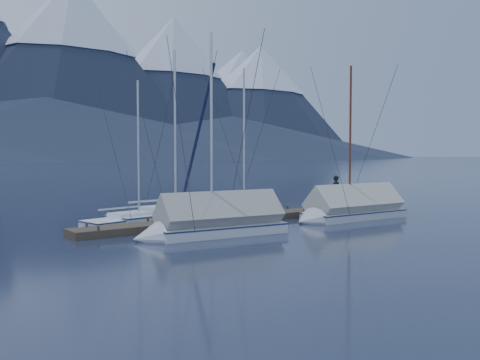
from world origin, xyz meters
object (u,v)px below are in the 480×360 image
person (336,191)px  sailboat_covered_near (347,211)px  sailboat_open_mid (183,216)px  sailboat_open_right (249,210)px  sailboat_open_left (146,220)px  sailboat_covered_far (209,225)px

person → sailboat_covered_near: bearing=147.8°
sailboat_covered_near → person: bearing=51.9°
sailboat_covered_near → sailboat_open_mid: bearing=141.8°
sailboat_open_mid → person: (9.31, -2.71, 1.11)m
sailboat_open_right → sailboat_covered_near: bearing=-65.3°
sailboat_open_mid → sailboat_covered_near: 9.00m
sailboat_open_left → person: (11.73, -2.41, 1.15)m
sailboat_covered_near → person: 3.71m
sailboat_open_left → sailboat_open_right: (6.96, 0.26, 0.03)m
sailboat_open_mid → sailboat_covered_near: size_ratio=1.08×
sailboat_open_left → sailboat_open_mid: size_ratio=0.80×
sailboat_open_right → person: (4.77, -2.67, 1.12)m
sailboat_open_mid → sailboat_open_left: bearing=-172.9°
sailboat_open_left → sailboat_covered_far: sailboat_covered_far is taller
sailboat_open_mid → person: sailboat_open_mid is taller
sailboat_open_mid → sailboat_covered_far: sailboat_open_mid is taller
sailboat_open_right → sailboat_covered_far: bearing=-139.5°
sailboat_open_mid → person: 9.76m
sailboat_open_mid → person: bearing=-16.3°
sailboat_covered_near → person: sailboat_covered_near is taller
sailboat_covered_near → sailboat_covered_far: 9.13m
sailboat_open_right → sailboat_covered_near: (2.54, -5.52, 0.30)m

